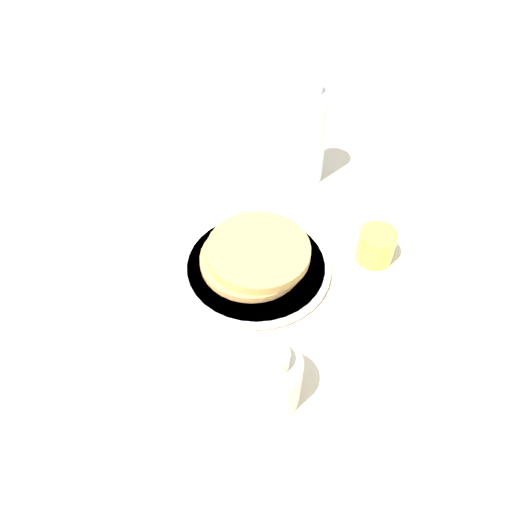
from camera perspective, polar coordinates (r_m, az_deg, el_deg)
ground_plane at (r=0.84m, az=-0.79°, el=-2.79°), size 4.00×4.00×0.00m
plate at (r=0.85m, az=-0.00°, el=-1.17°), size 0.25×0.25×0.01m
pancake_stack at (r=0.83m, az=-0.16°, el=0.01°), size 0.18×0.18×0.04m
juice_glass at (r=0.87m, az=13.55°, el=1.13°), size 0.06×0.06×0.06m
cream_jug at (r=0.68m, az=1.78°, el=-13.79°), size 0.08×0.08×0.11m
water_bottle_near at (r=0.97m, az=6.04°, el=13.50°), size 0.07×0.07×0.21m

